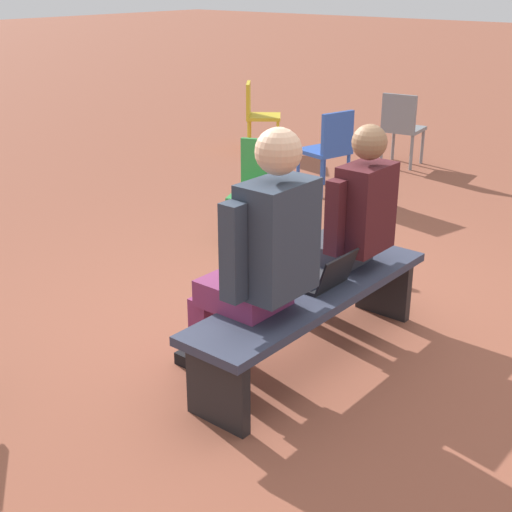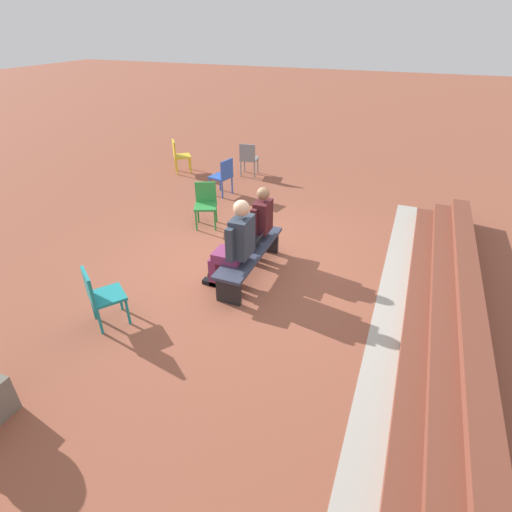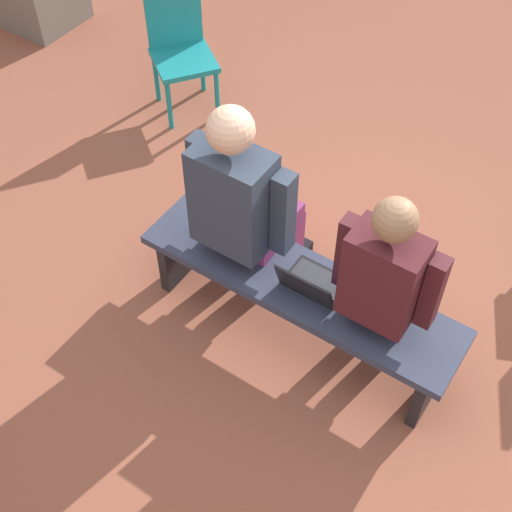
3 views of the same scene
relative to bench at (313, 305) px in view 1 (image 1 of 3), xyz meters
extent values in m
plane|color=brown|center=(-0.22, -0.18, -0.35)|extent=(60.00, 60.00, 0.00)
cube|color=#33384C|center=(0.00, 0.00, 0.07)|extent=(1.80, 0.44, 0.05)
cube|color=black|center=(-0.80, 0.00, -0.15)|extent=(0.06, 0.37, 0.40)
cube|color=black|center=(0.80, 0.00, -0.15)|extent=(0.06, 0.37, 0.40)
cube|color=#383842|center=(-0.45, -0.16, 0.15)|extent=(0.31, 0.37, 0.13)
cube|color=#383842|center=(-0.53, -0.35, -0.13)|extent=(0.10, 0.11, 0.45)
cube|color=black|center=(-0.53, -0.40, -0.32)|extent=(0.10, 0.22, 0.06)
cube|color=#383842|center=(-0.37, -0.35, -0.13)|extent=(0.10, 0.11, 0.45)
cube|color=black|center=(-0.37, -0.40, -0.32)|extent=(0.10, 0.22, 0.06)
cube|color=#47191E|center=(-0.45, 0.04, 0.47)|extent=(0.35, 0.22, 0.51)
cube|color=#195133|center=(-0.45, -0.08, 0.44)|extent=(0.05, 0.01, 0.31)
cube|color=#47191E|center=(-0.67, -0.03, 0.45)|extent=(0.08, 0.09, 0.44)
cube|color=#47191E|center=(-0.23, -0.03, 0.45)|extent=(0.08, 0.09, 0.44)
sphere|color=#8C6647|center=(-0.45, 0.04, 0.86)|extent=(0.20, 0.20, 0.20)
cube|color=#7F2D5B|center=(0.39, -0.19, 0.16)|extent=(0.35, 0.42, 0.15)
cube|color=#7F2D5B|center=(0.29, -0.40, -0.13)|extent=(0.11, 0.12, 0.45)
cube|color=black|center=(0.29, -0.46, -0.32)|extent=(0.11, 0.25, 0.07)
cube|color=#7F2D5B|center=(0.48, -0.40, -0.13)|extent=(0.11, 0.12, 0.45)
cube|color=black|center=(0.48, -0.46, -0.32)|extent=(0.11, 0.25, 0.07)
cube|color=#2D3847|center=(0.39, 0.04, 0.52)|extent=(0.40, 0.25, 0.58)
cube|color=#2D3847|center=(0.14, -0.03, 0.50)|extent=(0.09, 0.10, 0.50)
cube|color=#2D3847|center=(0.64, -0.03, 0.50)|extent=(0.09, 0.10, 0.50)
sphere|color=#DBAD89|center=(0.39, 0.04, 0.96)|extent=(0.23, 0.23, 0.23)
cube|color=black|center=(-0.08, -0.04, 0.11)|extent=(0.32, 0.22, 0.02)
cube|color=#2D2D33|center=(-0.08, -0.05, 0.12)|extent=(0.29, 0.15, 0.00)
cube|color=black|center=(-0.08, 0.10, 0.21)|extent=(0.32, 0.07, 0.19)
cube|color=#33519E|center=(-0.08, 0.09, 0.21)|extent=(0.28, 0.06, 0.17)
cube|color=gray|center=(-4.38, -1.83, 0.07)|extent=(0.47, 0.47, 0.04)
cube|color=gray|center=(-4.19, -1.81, 0.29)|extent=(0.09, 0.40, 0.40)
cylinder|color=gray|center=(-4.58, -1.68, -0.15)|extent=(0.04, 0.04, 0.40)
cylinder|color=gray|center=(-4.53, -2.04, -0.15)|extent=(0.04, 0.04, 0.40)
cylinder|color=gray|center=(-4.22, -1.63, -0.15)|extent=(0.04, 0.04, 0.40)
cylinder|color=gray|center=(-4.17, -1.99, -0.15)|extent=(0.04, 0.04, 0.40)
cube|color=#2D893D|center=(-1.27, -1.45, 0.07)|extent=(0.55, 0.55, 0.04)
cube|color=#2D893D|center=(-1.45, -1.53, 0.29)|extent=(0.19, 0.38, 0.40)
cylinder|color=#2D893D|center=(-1.04, -1.55, -0.15)|extent=(0.04, 0.04, 0.40)
cylinder|color=#2D893D|center=(-1.18, -1.21, -0.15)|extent=(0.04, 0.04, 0.40)
cylinder|color=#2D893D|center=(-1.37, -1.69, -0.15)|extent=(0.04, 0.04, 0.40)
cylinder|color=#2D893D|center=(-1.51, -1.36, -0.15)|extent=(0.04, 0.04, 0.40)
cube|color=gold|center=(-3.93, -3.55, 0.07)|extent=(0.59, 0.59, 0.04)
cube|color=gold|center=(-3.81, -3.70, 0.29)|extent=(0.34, 0.28, 0.40)
cylinder|color=gold|center=(-3.90, -3.30, -0.15)|extent=(0.04, 0.04, 0.40)
cylinder|color=gold|center=(-4.18, -3.52, -0.15)|extent=(0.04, 0.04, 0.40)
cylinder|color=gold|center=(-3.68, -3.58, -0.15)|extent=(0.04, 0.04, 0.40)
cylinder|color=gold|center=(-3.96, -3.80, -0.15)|extent=(0.04, 0.04, 0.40)
cube|color=#2D56B7|center=(-2.88, -1.92, 0.07)|extent=(0.50, 0.50, 0.04)
cube|color=#2D56B7|center=(-2.84, -1.73, 0.29)|extent=(0.40, 0.13, 0.40)
cylinder|color=#2D56B7|center=(-3.10, -2.05, -0.15)|extent=(0.04, 0.04, 0.40)
cylinder|color=#2D56B7|center=(-2.75, -2.14, -0.15)|extent=(0.04, 0.04, 0.40)
cylinder|color=#2D56B7|center=(-3.02, -1.70, -0.15)|extent=(0.04, 0.04, 0.40)
cylinder|color=#2D56B7|center=(-2.67, -1.79, -0.15)|extent=(0.04, 0.04, 0.40)
camera|label=1|loc=(2.99, 2.06, 1.74)|focal=50.00mm
camera|label=2|loc=(4.92, 2.06, 3.16)|focal=28.00mm
camera|label=3|loc=(-1.10, 2.06, 3.01)|focal=50.00mm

